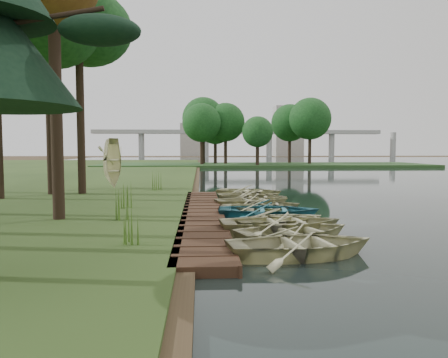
{
  "coord_description": "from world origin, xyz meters",
  "views": [
    {
      "loc": [
        -1.68,
        -17.03,
        2.79
      ],
      "look_at": [
        -0.69,
        1.22,
        1.51
      ],
      "focal_mm": 35.0,
      "sensor_mm": 36.0,
      "label": 1
    }
  ],
  "objects": [
    {
      "name": "ground",
      "position": [
        0.0,
        0.0,
        0.0
      ],
      "size": [
        300.0,
        300.0,
        0.0
      ],
      "primitive_type": "plane",
      "color": "#3D2F1D"
    },
    {
      "name": "boardwalk",
      "position": [
        -1.6,
        0.0,
        0.15
      ],
      "size": [
        1.6,
        16.0,
        0.3
      ],
      "primitive_type": "cube",
      "color": "#342014",
      "rests_on": "ground"
    },
    {
      "name": "peninsula",
      "position": [
        8.0,
        50.0,
        0.23
      ],
      "size": [
        50.0,
        14.0,
        0.45
      ],
      "primitive_type": "cube",
      "color": "#284820",
      "rests_on": "ground"
    },
    {
      "name": "far_trees",
      "position": [
        4.67,
        50.0,
        6.43
      ],
      "size": [
        45.6,
        5.6,
        8.8
      ],
      "color": "black",
      "rests_on": "peninsula"
    },
    {
      "name": "bridge",
      "position": [
        12.31,
        120.0,
        7.08
      ],
      "size": [
        95.9,
        4.0,
        8.6
      ],
      "color": "#A5A5A0",
      "rests_on": "ground"
    },
    {
      "name": "building_a",
      "position": [
        30.0,
        140.0,
        9.0
      ],
      "size": [
        10.0,
        8.0,
        18.0
      ],
      "primitive_type": "cube",
      "color": "#A5A5A0",
      "rests_on": "ground"
    },
    {
      "name": "building_b",
      "position": [
        -5.0,
        145.0,
        6.0
      ],
      "size": [
        8.0,
        8.0,
        12.0
      ],
      "primitive_type": "cube",
      "color": "#A5A5A0",
      "rests_on": "ground"
    },
    {
      "name": "rowboat_0",
      "position": [
        0.89,
        -6.26,
        0.45
      ],
      "size": [
        4.19,
        3.27,
        0.79
      ],
      "primitive_type": "imported",
      "rotation": [
        0.0,
        0.0,
        1.72
      ],
      "color": "beige",
      "rests_on": "water"
    },
    {
      "name": "rowboat_1",
      "position": [
        1.11,
        -4.41,
        0.43
      ],
      "size": [
        4.32,
        3.68,
        0.76
      ],
      "primitive_type": "imported",
      "rotation": [
        0.0,
        0.0,
        1.91
      ],
      "color": "beige",
      "rests_on": "water"
    },
    {
      "name": "rowboat_2",
      "position": [
        0.94,
        -3.18,
        0.46
      ],
      "size": [
        4.24,
        3.21,
        0.83
      ],
      "primitive_type": "imported",
      "rotation": [
        0.0,
        0.0,
        1.66
      ],
      "color": "beige",
      "rests_on": "water"
    },
    {
      "name": "rowboat_3",
      "position": [
        1.08,
        -2.19,
        0.4
      ],
      "size": [
        3.95,
        3.33,
        0.7
      ],
      "primitive_type": "imported",
      "rotation": [
        0.0,
        0.0,
        1.89
      ],
      "color": "beige",
      "rests_on": "water"
    },
    {
      "name": "rowboat_4",
      "position": [
        0.97,
        -0.35,
        0.45
      ],
      "size": [
        4.14,
        3.13,
        0.81
      ],
      "primitive_type": "imported",
      "rotation": [
        0.0,
        0.0,
        1.48
      ],
      "color": "#2D717D",
      "rests_on": "water"
    },
    {
      "name": "rowboat_5",
      "position": [
        0.8,
        0.84,
        0.4
      ],
      "size": [
        3.8,
        3.06,
        0.7
      ],
      "primitive_type": "imported",
      "rotation": [
        0.0,
        0.0,
        1.36
      ],
      "color": "beige",
      "rests_on": "water"
    },
    {
      "name": "rowboat_6",
      "position": [
        1.26,
        2.21,
        0.36
      ],
      "size": [
        3.19,
        2.42,
        0.62
      ],
      "primitive_type": "imported",
      "rotation": [
        0.0,
        0.0,
        1.48
      ],
      "color": "beige",
      "rests_on": "water"
    },
    {
      "name": "rowboat_7",
      "position": [
        0.79,
        3.23,
        0.42
      ],
      "size": [
        4.07,
        3.3,
        0.74
      ],
      "primitive_type": "imported",
      "rotation": [
        0.0,
        0.0,
        1.8
      ],
      "color": "beige",
      "rests_on": "water"
    },
    {
      "name": "rowboat_8",
      "position": [
        1.06,
        4.96,
        0.39
      ],
      "size": [
        3.83,
        3.16,
        0.69
      ],
      "primitive_type": "imported",
      "rotation": [
        0.0,
        0.0,
        1.3
      ],
      "color": "beige",
      "rests_on": "water"
    },
    {
      "name": "rowboat_9",
      "position": [
        0.88,
        5.92,
        0.39
      ],
      "size": [
        3.35,
        2.43,
        0.68
      ],
      "primitive_type": "imported",
      "rotation": [
        0.0,
        0.0,
        1.6
      ],
      "color": "beige",
      "rests_on": "water"
    },
    {
      "name": "rowboat_10",
      "position": [
        1.08,
        7.5,
        0.43
      ],
      "size": [
        4.36,
        3.72,
        0.76
      ],
      "primitive_type": "imported",
      "rotation": [
        0.0,
        0.0,
        1.23
      ],
      "color": "beige",
      "rests_on": "water"
    },
    {
      "name": "stored_rowboat",
      "position": [
        -7.17,
        10.64,
        0.62
      ],
      "size": [
        3.82,
        3.44,
        0.65
      ],
      "primitive_type": "imported",
      "rotation": [
        3.14,
        0.0,
        1.09
      ],
      "color": "beige",
      "rests_on": "bank"
    },
    {
      "name": "tree_6",
      "position": [
        -8.26,
        7.51,
        9.41
      ],
      "size": [
        5.28,
        5.28,
        11.41
      ],
      "color": "black",
      "rests_on": "bank"
    },
    {
      "name": "reeds_0",
      "position": [
        -3.54,
        -5.65,
        0.74
      ],
      "size": [
        0.6,
        0.6,
        0.88
      ],
      "primitive_type": "cone",
      "color": "#3F661E",
      "rests_on": "bank"
    },
    {
      "name": "reeds_1",
      "position": [
        -4.48,
        -1.82,
        0.83
      ],
      "size": [
        0.6,
        0.6,
        1.06
      ],
      "primitive_type": "cone",
      "color": "#3F661E",
      "rests_on": "bank"
    },
    {
      "name": "reeds_2",
      "position": [
        -4.8,
        1.32,
        0.8
      ],
      "size": [
        0.6,
        0.6,
        1.01
      ],
      "primitive_type": "cone",
      "color": "#3F661E",
      "rests_on": "bank"
    },
    {
      "name": "reeds_3",
      "position": [
        -4.32,
        9.31,
        0.85
      ],
      "size": [
        0.6,
        0.6,
        1.1
      ],
      "primitive_type": "cone",
      "color": "#3F661E",
      "rests_on": "bank"
    }
  ]
}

